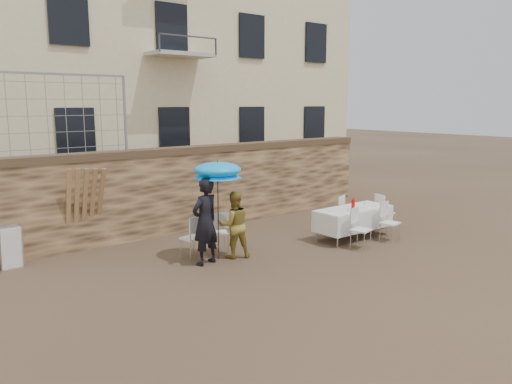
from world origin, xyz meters
TOP-DOWN VIEW (x-y plane):
  - ground at (0.00, 0.00)m, footprint 80.00×80.00m
  - stone_wall at (0.00, 5.00)m, footprint 13.00×0.50m
  - chain_link_fence at (-3.00, 5.00)m, footprint 3.20×0.06m
  - man_suit at (-0.98, 2.18)m, footprint 0.76×0.58m
  - woman_dress at (-0.23, 2.18)m, footprint 0.87×0.78m
  - umbrella at (-0.58, 2.28)m, footprint 1.06×1.06m
  - couple_chair_left at (-0.98, 2.73)m, footprint 0.54×0.54m
  - couple_chair_right at (-0.28, 2.73)m, footprint 0.62×0.62m
  - banquet_table at (3.08, 1.62)m, footprint 2.10×0.85m
  - soda_bottle at (2.88, 1.47)m, footprint 0.09×0.09m
  - table_chair_front_left at (2.48, 0.87)m, footprint 0.59×0.59m
  - table_chair_front_right at (3.58, 0.87)m, footprint 0.55×0.55m
  - table_chair_back at (3.28, 2.42)m, footprint 0.61×0.61m
  - table_chair_side at (4.48, 1.72)m, footprint 0.57×0.57m
  - chair_stack_right at (-4.29, 4.61)m, footprint 0.46×0.47m
  - wood_planks at (-2.69, 4.68)m, footprint 0.70×0.20m

SIDE VIEW (x-z plane):
  - ground at x=0.00m, z-range 0.00..0.00m
  - chair_stack_right at x=-4.29m, z-range 0.00..0.92m
  - couple_chair_left at x=-0.98m, z-range 0.00..0.96m
  - couple_chair_right at x=-0.28m, z-range 0.00..0.96m
  - table_chair_front_left at x=2.48m, z-range 0.00..0.96m
  - table_chair_front_right at x=3.58m, z-range 0.00..0.96m
  - table_chair_back at x=3.28m, z-range 0.00..0.96m
  - table_chair_side at x=4.48m, z-range 0.00..0.96m
  - banquet_table at x=3.08m, z-range 0.34..1.12m
  - woman_dress at x=-0.23m, z-range 0.00..1.49m
  - soda_bottle at x=2.88m, z-range 0.77..1.04m
  - man_suit at x=-0.98m, z-range 0.00..1.86m
  - wood_planks at x=-2.69m, z-range 0.00..2.00m
  - stone_wall at x=0.00m, z-range 0.00..2.20m
  - umbrella at x=-0.58m, z-range 0.90..2.93m
  - chain_link_fence at x=-3.00m, z-range 2.20..4.00m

